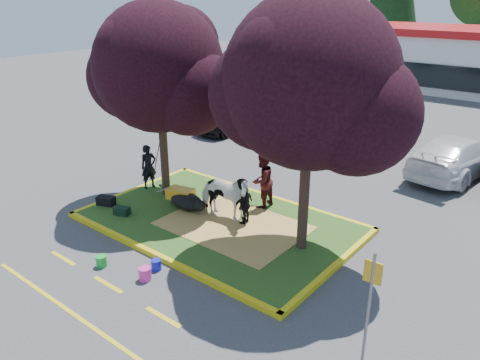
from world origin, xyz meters
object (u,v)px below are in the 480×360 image
Objects in this scene: sign_post at (370,298)px; car_silver at (297,127)px; handler at (149,167)px; bucket_green at (101,261)px; car_black at (232,116)px; calf at (187,201)px; cow at (224,196)px; wheelbarrow at (181,194)px; bucket_blue at (156,265)px; bucket_pink at (145,274)px.

sign_post reaches higher than car_silver.
handler reaches higher than bucket_green.
calf is at bearing -57.25° from car_black.
sign_post is at bearing -89.61° from handler.
cow is 0.51× the size of car_silver.
handler reaches higher than car_black.
bucket_blue is at bearing -68.03° from wheelbarrow.
wheelbarrow is at bearing 102.61° from bucket_green.
sign_post is 5.77m from bucket_pink.
sign_post reaches higher than wheelbarrow.
sign_post reaches higher than bucket_green.
calf is at bearing 119.07° from bucket_pink.
sign_post is at bearing -126.00° from cow.
sign_post is 7.27× the size of bucket_pink.
bucket_blue is (2.12, -3.01, -0.41)m from wheelbarrow.
cow is 5.44× the size of bucket_pink.
wheelbarrow is 8.32m from sign_post.
cow reaches higher than wheelbarrow.
bucket_pink is 0.51m from bucket_blue.
calf is 0.52× the size of sign_post.
car_silver is at bearing 15.66° from car_black.
bucket_blue is at bearing 104.64° from bucket_pink.
handler is at bearing 161.76° from sign_post.
bucket_blue is 0.06× the size of car_black.
bucket_pink reaches higher than bucket_green.
handler is (-2.34, 0.47, 0.52)m from calf.
bucket_blue is (4.12, -3.40, -0.81)m from handler.
cow reaches higher than bucket_pink.
sign_post is 0.68× the size of car_silver.
cow is at bearing -50.01° from car_black.
sign_post reaches higher than handler.
cow is 1.54m from calf.
sign_post is (7.80, -2.74, 0.98)m from wheelbarrow.
calf is at bearing 159.83° from sign_post.
car_silver reaches higher than wheelbarrow.
cow is 1.82m from wheelbarrow.
bucket_blue is (-0.13, 0.49, -0.03)m from bucket_pink.
car_silver is (-3.14, 9.25, -0.33)m from cow.
car_silver is at bearing 14.08° from handler.
cow is at bearing -75.57° from handler.
handler reaches higher than bucket_blue.
car_silver is (-1.37, 9.40, 0.04)m from wheelbarrow.
cow is 9.78m from car_silver.
bucket_green is at bearing -90.52° from wheelbarrow.
bucket_green is 0.08× the size of car_silver.
bucket_blue is at bearing 99.77° from car_silver.
bucket_pink is at bearing -75.36° from bucket_blue.
calf reaches higher than bucket_pink.
bucket_green is 1.43m from bucket_pink.
bucket_pink is at bearing 99.73° from car_silver.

